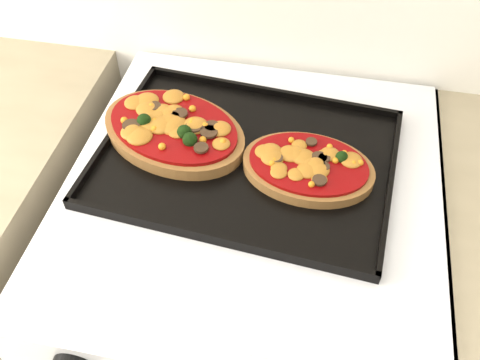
% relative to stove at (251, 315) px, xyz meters
% --- Properties ---
extents(stove, '(0.60, 0.60, 0.91)m').
position_rel_stove_xyz_m(stove, '(0.00, 0.00, 0.00)').
color(stove, white).
rests_on(stove, floor).
extents(baking_tray, '(0.50, 0.38, 0.02)m').
position_rel_stove_xyz_m(baking_tray, '(-0.02, 0.03, 0.47)').
color(baking_tray, black).
rests_on(baking_tray, stove).
extents(pizza_left, '(0.30, 0.25, 0.04)m').
position_rel_stove_xyz_m(pizza_left, '(-0.15, 0.05, 0.48)').
color(pizza_left, brown).
rests_on(pizza_left, baking_tray).
extents(pizza_right, '(0.22, 0.16, 0.03)m').
position_rel_stove_xyz_m(pizza_right, '(0.08, 0.02, 0.48)').
color(pizza_right, brown).
rests_on(pizza_right, baking_tray).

